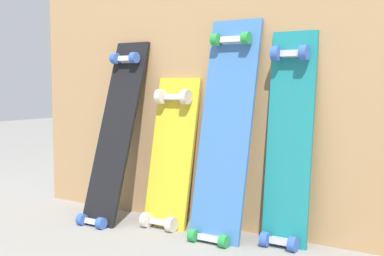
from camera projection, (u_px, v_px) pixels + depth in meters
ground_plane at (201, 227)px, 2.24m from camera, size 12.00×12.00×0.00m
plywood_wall_panel at (210, 31)px, 2.23m from camera, size 1.95×0.04×1.69m
skateboard_black at (114, 139)px, 2.34m from camera, size 0.19×0.33×0.89m
skateboard_yellow at (170, 159)px, 2.26m from camera, size 0.22×0.21×0.71m
skateboard_blue at (224, 138)px, 2.07m from camera, size 0.23×0.26×0.95m
skateboard_teal at (288, 147)px, 1.98m from camera, size 0.18×0.16×0.89m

